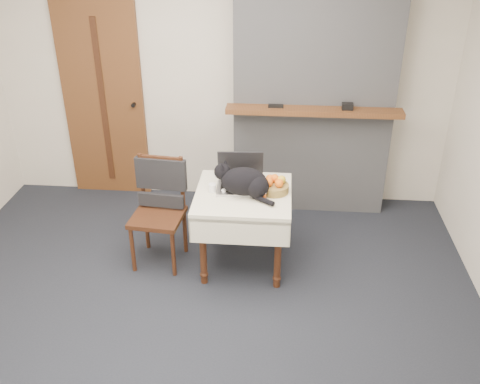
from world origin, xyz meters
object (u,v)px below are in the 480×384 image
(cat, at_px, (245,182))
(chair, at_px, (160,196))
(door, at_px, (104,102))
(cream_jar, at_px, (212,188))
(fruit_basket, at_px, (274,186))
(pill_bottle, at_px, (264,195))
(laptop, at_px, (240,179))
(side_table, at_px, (243,205))

(cat, height_order, chair, cat)
(cat, bearing_deg, door, 155.88)
(cream_jar, bearing_deg, fruit_basket, 5.30)
(cream_jar, xyz_separation_m, fruit_basket, (0.50, 0.05, 0.02))
(cat, relative_size, fruit_basket, 2.19)
(door, distance_m, pill_bottle, 2.19)
(door, xyz_separation_m, cream_jar, (1.27, -1.25, -0.26))
(door, relative_size, laptop, 5.00)
(side_table, xyz_separation_m, laptop, (-0.04, 0.11, 0.18))
(pill_bottle, distance_m, fruit_basket, 0.17)
(laptop, xyz_separation_m, pill_bottle, (0.21, -0.22, -0.03))
(side_table, bearing_deg, cream_jar, -178.45)
(laptop, distance_m, pill_bottle, 0.31)
(door, height_order, fruit_basket, door)
(cream_jar, bearing_deg, door, 135.33)
(cat, distance_m, chair, 0.77)
(fruit_basket, relative_size, chair, 0.25)
(laptop, relative_size, cat, 0.77)
(door, distance_m, chair, 1.48)
(side_table, distance_m, chair, 0.72)
(pill_bottle, xyz_separation_m, fruit_basket, (0.08, 0.15, 0.01))
(laptop, relative_size, fruit_basket, 1.69)
(cream_jar, distance_m, pill_bottle, 0.44)
(door, distance_m, side_table, 2.01)
(cat, relative_size, chair, 0.55)
(laptop, bearing_deg, pill_bottle, -50.38)
(pill_bottle, bearing_deg, cat, 155.11)
(door, bearing_deg, pill_bottle, -38.65)
(side_table, height_order, cream_jar, cream_jar)
(door, xyz_separation_m, side_table, (1.52, -1.25, -0.41))
(fruit_basket, bearing_deg, chair, 178.34)
(cat, bearing_deg, chair, -172.27)
(door, xyz_separation_m, fruit_basket, (1.77, -1.21, -0.25))
(cream_jar, relative_size, pill_bottle, 0.91)
(cream_jar, distance_m, fruit_basket, 0.51)
(cream_jar, relative_size, fruit_basket, 0.30)
(laptop, height_order, fruit_basket, laptop)
(laptop, bearing_deg, cream_jar, -154.92)
(door, relative_size, fruit_basket, 8.47)
(cat, bearing_deg, laptop, 124.74)
(cat, bearing_deg, pill_bottle, -9.17)
(cream_jar, relative_size, chair, 0.08)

